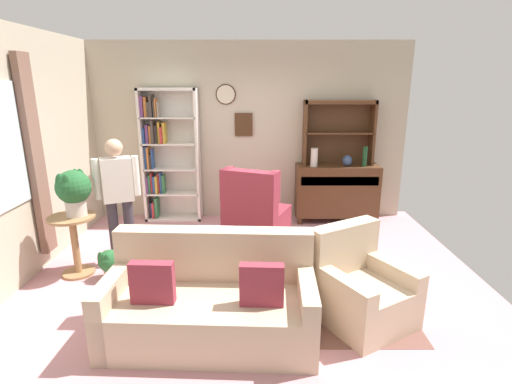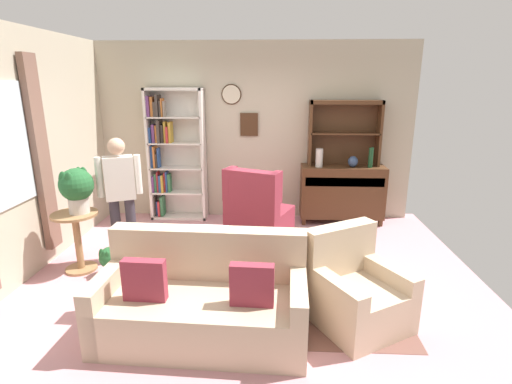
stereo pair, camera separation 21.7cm
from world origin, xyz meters
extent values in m
cube|color=#C68C93|center=(0.00, 0.00, -0.01)|extent=(5.40, 4.60, 0.02)
cube|color=#BCB299|center=(0.00, 2.13, 1.40)|extent=(5.00, 0.06, 2.80)
cylinder|color=beige|center=(-0.38, 2.08, 2.00)|extent=(0.28, 0.03, 0.28)
torus|color=#382314|center=(-0.38, 2.08, 2.00)|extent=(0.31, 0.02, 0.31)
cube|color=#422816|center=(-0.10, 2.08, 1.53)|extent=(0.28, 0.03, 0.36)
cube|color=#BCB299|center=(-2.53, 0.00, 1.40)|extent=(0.06, 4.20, 2.80)
cube|color=#7F5B4C|center=(-2.44, 0.24, 1.35)|extent=(0.08, 0.24, 2.30)
cube|color=brown|center=(0.20, -0.30, 0.00)|extent=(2.82, 2.11, 0.01)
cube|color=silver|center=(-1.68, 1.93, 1.05)|extent=(0.04, 0.30, 2.10)
cube|color=silver|center=(-0.82, 1.93, 1.05)|extent=(0.04, 0.30, 2.10)
cube|color=silver|center=(-1.25, 1.93, 2.08)|extent=(0.90, 0.30, 0.04)
cube|color=silver|center=(-1.25, 1.93, 0.02)|extent=(0.90, 0.30, 0.04)
cube|color=silver|center=(-1.25, 2.07, 1.05)|extent=(0.90, 0.01, 2.10)
cube|color=silver|center=(-1.25, 1.93, 0.44)|extent=(0.86, 0.30, 0.02)
cube|color=#3F3833|center=(-1.65, 1.91, 0.21)|extent=(0.02, 0.14, 0.32)
cube|color=#284C8C|center=(-1.62, 1.91, 0.17)|extent=(0.04, 0.11, 0.23)
cube|color=#B22D33|center=(-1.57, 1.91, 0.18)|extent=(0.03, 0.23, 0.25)
cube|color=#337247|center=(-1.53, 1.91, 0.21)|extent=(0.04, 0.19, 0.32)
cube|color=silver|center=(-1.25, 1.93, 0.85)|extent=(0.86, 0.30, 0.02)
cube|color=#723F7F|center=(-1.65, 1.91, 0.59)|extent=(0.03, 0.19, 0.27)
cube|color=#337247|center=(-1.61, 1.91, 0.60)|extent=(0.03, 0.15, 0.30)
cube|color=#B22D33|center=(-1.58, 1.91, 0.62)|extent=(0.02, 0.14, 0.33)
cube|color=#284C8C|center=(-1.54, 1.91, 0.59)|extent=(0.04, 0.17, 0.28)
cube|color=gold|center=(-1.50, 1.91, 0.60)|extent=(0.03, 0.22, 0.28)
cube|color=#B22D33|center=(-1.47, 1.91, 0.61)|extent=(0.02, 0.11, 0.32)
cube|color=#284C8C|center=(-1.43, 1.91, 0.62)|extent=(0.03, 0.14, 0.34)
cube|color=#337247|center=(-1.39, 1.91, 0.60)|extent=(0.04, 0.12, 0.30)
cube|color=silver|center=(-1.25, 1.93, 1.25)|extent=(0.86, 0.30, 0.02)
cube|color=#284C8C|center=(-1.64, 1.91, 1.03)|extent=(0.04, 0.13, 0.35)
cube|color=#CC7233|center=(-1.60, 1.91, 1.03)|extent=(0.02, 0.20, 0.35)
cube|color=#3F3833|center=(-1.57, 1.91, 0.97)|extent=(0.03, 0.13, 0.23)
cube|color=#284C8C|center=(-1.54, 1.91, 1.02)|extent=(0.02, 0.12, 0.31)
cube|color=silver|center=(-1.25, 1.93, 1.66)|extent=(0.86, 0.30, 0.02)
cube|color=#284C8C|center=(-1.65, 1.91, 1.38)|extent=(0.03, 0.17, 0.23)
cube|color=#723F7F|center=(-1.60, 1.91, 1.40)|extent=(0.04, 0.13, 0.28)
cube|color=#CC7233|center=(-1.55, 1.91, 1.40)|extent=(0.04, 0.14, 0.27)
cube|color=#3F3833|center=(-1.50, 1.91, 1.44)|extent=(0.04, 0.23, 0.35)
cube|color=#3F3833|center=(-1.46, 1.91, 1.40)|extent=(0.04, 0.11, 0.28)
cube|color=gold|center=(-1.41, 1.91, 1.43)|extent=(0.03, 0.13, 0.33)
cube|color=#B22D33|center=(-1.37, 1.91, 1.39)|extent=(0.03, 0.21, 0.25)
cube|color=gold|center=(-1.33, 1.91, 1.42)|extent=(0.04, 0.18, 0.32)
cube|color=#723F7F|center=(-1.64, 1.91, 1.82)|extent=(0.04, 0.19, 0.31)
cube|color=#CC7233|center=(-1.59, 1.91, 1.82)|extent=(0.04, 0.15, 0.30)
cube|color=#3F3833|center=(-1.54, 1.91, 1.78)|extent=(0.04, 0.18, 0.23)
cube|color=#3F3833|center=(-1.50, 1.91, 1.83)|extent=(0.04, 0.23, 0.33)
cube|color=#3F3833|center=(-1.46, 1.91, 1.79)|extent=(0.02, 0.19, 0.24)
cube|color=#CC7233|center=(-1.43, 1.91, 1.81)|extent=(0.02, 0.17, 0.28)
cube|color=gray|center=(-1.40, 1.91, 1.78)|extent=(0.02, 0.13, 0.24)
cube|color=#4C2D19|center=(1.39, 1.86, 0.51)|extent=(1.30, 0.45, 0.82)
cube|color=#4C2D19|center=(0.79, 1.69, 0.05)|extent=(0.06, 0.06, 0.10)
cube|color=#4C2D19|center=(1.99, 1.69, 0.05)|extent=(0.06, 0.06, 0.10)
cube|color=#4C2D19|center=(0.79, 2.04, 0.05)|extent=(0.06, 0.06, 0.10)
cube|color=#4C2D19|center=(1.99, 2.04, 0.05)|extent=(0.06, 0.06, 0.10)
cube|color=#3D2414|center=(1.39, 1.64, 0.71)|extent=(1.20, 0.01, 0.14)
cube|color=#4C2D19|center=(0.86, 1.94, 1.42)|extent=(0.04, 0.26, 1.00)
cube|color=#4C2D19|center=(1.92, 1.94, 1.42)|extent=(0.04, 0.26, 1.00)
cube|color=#4C2D19|center=(1.39, 1.94, 1.89)|extent=(1.10, 0.26, 0.06)
cube|color=#4C2D19|center=(1.39, 1.94, 1.42)|extent=(1.06, 0.26, 0.02)
cube|color=#4C2D19|center=(1.39, 2.06, 1.42)|extent=(1.10, 0.01, 1.00)
cylinder|color=beige|center=(1.00, 1.78, 1.06)|extent=(0.11, 0.11, 0.28)
ellipsoid|color=#33476B|center=(1.52, 1.79, 1.01)|extent=(0.15, 0.15, 0.17)
cylinder|color=#194223|center=(1.78, 1.77, 1.07)|extent=(0.07, 0.07, 0.31)
cube|color=#C6AD8E|center=(-0.30, -1.19, 0.21)|extent=(1.83, 0.92, 0.42)
cube|color=#C6AD8E|center=(-0.29, -0.87, 0.66)|extent=(1.81, 0.27, 0.48)
cube|color=#C6AD8E|center=(-1.13, -1.16, 0.30)|extent=(0.17, 0.85, 0.60)
cube|color=#C6AD8E|center=(0.53, -1.23, 0.30)|extent=(0.17, 0.85, 0.60)
cube|color=maroon|center=(-0.76, -1.29, 0.60)|extent=(0.36, 0.11, 0.36)
cube|color=maroon|center=(0.14, -1.33, 0.60)|extent=(0.36, 0.11, 0.36)
cube|color=white|center=(-0.29, -0.87, 0.90)|extent=(0.37, 0.19, 0.00)
cube|color=#C6AD8E|center=(1.10, -0.93, 0.20)|extent=(1.04, 1.05, 0.40)
cube|color=#C6AD8E|center=(0.95, -0.67, 0.64)|extent=(0.74, 0.53, 0.48)
cube|color=#C6AD8E|center=(0.84, -1.08, 0.28)|extent=(0.51, 0.74, 0.55)
cube|color=#C6AD8E|center=(1.36, -0.78, 0.28)|extent=(0.51, 0.74, 0.55)
cube|color=maroon|center=(0.11, 1.16, 0.21)|extent=(1.03, 1.04, 0.42)
cube|color=maroon|center=(0.00, 0.89, 0.74)|extent=(0.80, 0.49, 0.63)
cube|color=maroon|center=(0.33, 0.79, 0.83)|extent=(0.20, 0.30, 0.44)
cube|color=maroon|center=(-0.30, 1.05, 0.83)|extent=(0.20, 0.30, 0.44)
cylinder|color=#997047|center=(-2.00, 0.01, 0.71)|extent=(0.52, 0.52, 0.03)
cylinder|color=#997047|center=(-2.00, 0.01, 0.35)|extent=(0.08, 0.08, 0.69)
cylinder|color=#997047|center=(-2.00, 0.01, 0.01)|extent=(0.36, 0.36, 0.03)
cylinder|color=beige|center=(-1.95, 0.03, 0.81)|extent=(0.22, 0.22, 0.18)
sphere|color=#235B2D|center=(-1.95, 0.03, 1.06)|extent=(0.38, 0.38, 0.38)
ellipsoid|color=#235B2D|center=(-2.03, -0.08, 1.10)|extent=(0.11, 0.07, 0.27)
ellipsoid|color=#235B2D|center=(-1.97, 0.16, 1.10)|extent=(0.11, 0.07, 0.27)
ellipsoid|color=#235B2D|center=(-1.95, -0.11, 1.10)|extent=(0.11, 0.07, 0.27)
ellipsoid|color=#235B2D|center=(-1.91, 0.16, 1.10)|extent=(0.11, 0.07, 0.27)
cylinder|color=gray|center=(-1.58, -0.11, 0.06)|extent=(0.15, 0.15, 0.12)
sphere|color=#235B2D|center=(-1.58, -0.11, 0.22)|extent=(0.25, 0.25, 0.25)
ellipsoid|color=#235B2D|center=(-1.57, -0.20, 0.25)|extent=(0.07, 0.04, 0.18)
ellipsoid|color=#235B2D|center=(-1.61, -0.19, 0.25)|extent=(0.07, 0.04, 0.18)
ellipsoid|color=#235B2D|center=(-1.67, -0.13, 0.25)|extent=(0.07, 0.04, 0.18)
cylinder|color=#38333D|center=(-1.63, 0.24, 0.41)|extent=(0.16, 0.16, 0.82)
cylinder|color=#38333D|center=(-1.46, 0.32, 0.41)|extent=(0.16, 0.16, 0.82)
cube|color=silver|center=(-1.54, 0.28, 1.08)|extent=(0.39, 0.32, 0.52)
sphere|color=tan|center=(-1.54, 0.28, 1.46)|extent=(0.26, 0.26, 0.20)
cylinder|color=silver|center=(-1.75, 0.19, 1.11)|extent=(0.11, 0.11, 0.48)
cylinder|color=silver|center=(-1.34, 0.37, 1.11)|extent=(0.11, 0.11, 0.48)
cube|color=#4C2D19|center=(-0.25, -0.20, 0.40)|extent=(0.80, 0.50, 0.03)
cube|color=#4C2D19|center=(-0.62, -0.42, 0.20)|extent=(0.05, 0.05, 0.39)
cube|color=#4C2D19|center=(0.12, -0.42, 0.20)|extent=(0.05, 0.05, 0.39)
cube|color=#4C2D19|center=(-0.62, 0.02, 0.20)|extent=(0.05, 0.05, 0.39)
cube|color=#4C2D19|center=(0.12, 0.02, 0.20)|extent=(0.05, 0.05, 0.39)
cube|color=#B22D33|center=(-0.35, -0.12, 0.43)|extent=(0.16, 0.14, 0.02)
cube|color=#3F3833|center=(-0.34, -0.13, 0.46)|extent=(0.19, 0.11, 0.03)
cube|color=#CC7233|center=(-0.35, -0.12, 0.48)|extent=(0.16, 0.15, 0.02)
camera|label=1|loc=(0.09, -4.17, 2.19)|focal=27.34mm
camera|label=2|loc=(0.31, -4.16, 2.19)|focal=27.34mm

